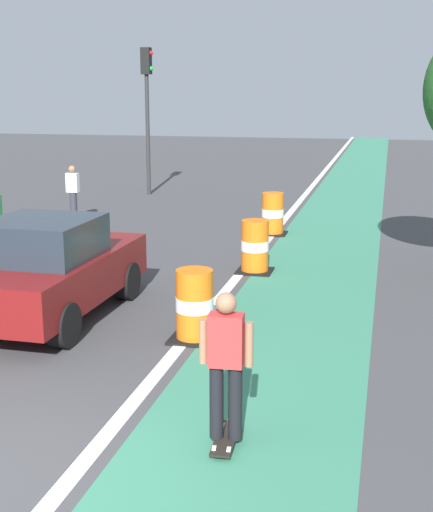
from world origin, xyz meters
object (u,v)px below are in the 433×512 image
at_px(traffic_barrel_mid, 255,247).
at_px(traffic_barrel_back, 273,214).
at_px(skateboarder_on_lane, 226,364).
at_px(parked_sedan_nearest, 49,269).
at_px(traffic_barrel_front, 195,306).
at_px(traffic_light_corner, 147,95).
at_px(pedestrian_waiting, 73,192).

height_order(traffic_barrel_mid, traffic_barrel_back, same).
relative_size(skateboarder_on_lane, parked_sedan_nearest, 0.41).
height_order(traffic_barrel_front, traffic_barrel_mid, same).
bearing_deg(traffic_barrel_back, traffic_light_corner, 131.82).
relative_size(skateboarder_on_lane, traffic_light_corner, 0.33).
height_order(traffic_barrel_back, pedestrian_waiting, pedestrian_waiting).
distance_m(traffic_light_corner, pedestrian_waiting, 6.31).
xyz_separation_m(parked_sedan_nearest, traffic_barrel_back, (2.45, 7.78, -0.30)).
height_order(parked_sedan_nearest, traffic_barrel_front, parked_sedan_nearest).
bearing_deg(traffic_light_corner, traffic_barrel_mid, -60.37).
distance_m(skateboarder_on_lane, traffic_light_corner, 18.91).
bearing_deg(skateboarder_on_lane, traffic_barrel_mid, 98.19).
bearing_deg(traffic_barrel_front, traffic_light_corner, 111.40).
height_order(skateboarder_on_lane, traffic_light_corner, traffic_light_corner).
distance_m(traffic_barrel_back, traffic_light_corner, 8.74).
bearing_deg(parked_sedan_nearest, pedestrian_waiting, 112.20).
xyz_separation_m(traffic_barrel_back, pedestrian_waiting, (-5.78, 0.40, 0.33)).
distance_m(traffic_barrel_front, traffic_barrel_mid, 4.24).
distance_m(skateboarder_on_lane, parked_sedan_nearest, 5.18).
bearing_deg(traffic_barrel_back, parked_sedan_nearest, -107.47).
bearing_deg(traffic_barrel_front, pedestrian_waiting, 124.47).
height_order(skateboarder_on_lane, traffic_barrel_back, skateboarder_on_lane).
bearing_deg(pedestrian_waiting, skateboarder_on_lane, -58.75).
distance_m(traffic_barrel_front, traffic_barrel_back, 8.23).
bearing_deg(pedestrian_waiting, parked_sedan_nearest, -67.80).
height_order(skateboarder_on_lane, parked_sedan_nearest, parked_sedan_nearest).
height_order(parked_sedan_nearest, traffic_light_corner, traffic_light_corner).
relative_size(traffic_barrel_front, traffic_light_corner, 0.21).
bearing_deg(skateboarder_on_lane, pedestrian_waiting, 121.25).
bearing_deg(pedestrian_waiting, traffic_light_corner, 87.00).
height_order(skateboarder_on_lane, traffic_barrel_mid, skateboarder_on_lane).
height_order(traffic_barrel_front, traffic_barrel_back, same).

